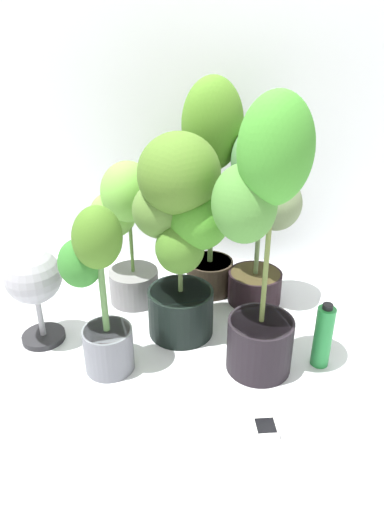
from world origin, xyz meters
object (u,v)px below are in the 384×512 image
at_px(potted_plant_back_center, 206,168).
at_px(potted_plant_front_right, 262,229).
at_px(potted_plant_back_right, 260,202).
at_px(potted_plant_front_left, 98,288).
at_px(potted_plant_center, 180,224).
at_px(nutrient_bottle, 323,336).
at_px(potted_plant_back_left, 126,226).
at_px(hygrometer_box, 265,428).
at_px(floor_fan, 34,280).

xyz_separation_m(potted_plant_back_center, potted_plant_front_right, (0.23, -0.56, -0.04)).
height_order(potted_plant_back_right, potted_plant_front_right, potted_plant_front_right).
bearing_deg(potted_plant_front_right, potted_plant_front_left, -173.87).
xyz_separation_m(potted_plant_center, nutrient_bottle, (0.57, -0.15, -0.38)).
distance_m(potted_plant_center, nutrient_bottle, 0.70).
xyz_separation_m(potted_plant_front_left, nutrient_bottle, (0.84, 0.10, -0.22)).
relative_size(potted_plant_center, nutrient_bottle, 3.11).
xyz_separation_m(potted_plant_back_right, potted_plant_front_left, (-0.59, -0.54, -0.15)).
height_order(potted_plant_back_left, nutrient_bottle, potted_plant_back_left).
distance_m(hygrometer_box, nutrient_bottle, 0.45).
bearing_deg(potted_plant_back_right, potted_plant_back_center, 161.47).
relative_size(potted_plant_back_right, floor_fan, 2.01).
bearing_deg(hygrometer_box, potted_plant_back_right, -98.29).
relative_size(potted_plant_back_center, potted_plant_center, 1.18).
relative_size(potted_plant_back_center, potted_plant_back_left, 1.49).
height_order(potted_plant_back_left, potted_plant_front_right, potted_plant_front_right).
xyz_separation_m(potted_plant_back_center, nutrient_bottle, (0.50, -0.53, -0.49)).
bearing_deg(hygrometer_box, floor_fan, -33.91).
xyz_separation_m(potted_plant_back_right, potted_plant_back_center, (-0.25, 0.08, 0.12)).
relative_size(potted_plant_front_right, nutrient_bottle, 3.74).
bearing_deg(potted_plant_back_center, floor_fan, -143.34).
relative_size(potted_plant_back_right, potted_plant_center, 0.99).
relative_size(potted_plant_center, floor_fan, 2.04).
xyz_separation_m(potted_plant_back_left, hygrometer_box, (0.62, -0.76, -0.38)).
height_order(potted_plant_front_right, hygrometer_box, potted_plant_front_right).
bearing_deg(hygrometer_box, potted_plant_front_right, -92.96).
bearing_deg(floor_fan, potted_plant_front_left, -51.83).
xyz_separation_m(potted_plant_back_right, potted_plant_center, (-0.32, -0.29, 0.01)).
bearing_deg(potted_plant_back_left, potted_plant_front_left, -89.11).
bearing_deg(potted_plant_front_left, potted_plant_back_left, 90.89).
bearing_deg(potted_plant_back_center, potted_plant_back_left, -159.13).
bearing_deg(nutrient_bottle, floor_fan, 177.90).
bearing_deg(potted_plant_front_left, potted_plant_center, 43.12).
xyz_separation_m(potted_plant_back_right, potted_plant_front_right, (-0.02, -0.48, 0.08)).
height_order(potted_plant_front_left, potted_plant_center, potted_plant_center).
relative_size(potted_plant_front_left, potted_plant_front_right, 0.65).
relative_size(potted_plant_back_left, hygrometer_box, 7.41).
distance_m(potted_plant_back_center, potted_plant_center, 0.40).
xyz_separation_m(potted_plant_back_center, floor_fan, (-0.65, -0.48, -0.34)).
height_order(potted_plant_back_right, potted_plant_center, potted_plant_center).
distance_m(potted_plant_front_left, potted_plant_back_left, 0.50).
bearing_deg(potted_plant_front_right, potted_plant_back_right, 88.20).
height_order(potted_plant_front_left, potted_plant_back_center, potted_plant_back_center).
height_order(potted_plant_back_center, potted_plant_back_left, potted_plant_back_center).
height_order(potted_plant_front_right, floor_fan, potted_plant_front_right).
xyz_separation_m(potted_plant_back_left, nutrient_bottle, (0.85, -0.39, -0.26)).
height_order(potted_plant_back_right, potted_plant_back_left, potted_plant_back_right).
bearing_deg(potted_plant_back_center, nutrient_bottle, -46.38).
height_order(floor_fan, nutrient_bottle, floor_fan).
bearing_deg(potted_plant_back_left, potted_plant_center, -41.05).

